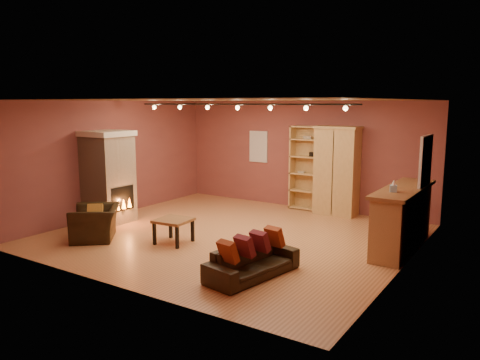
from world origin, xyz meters
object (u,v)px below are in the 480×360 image
Objects in this scene: bar_counter at (402,218)px; loveseat at (252,256)px; fireplace at (108,177)px; bookcase at (308,167)px; armoire at (337,171)px; coffee_table at (174,223)px; armchair at (95,217)px.

bar_counter reaches higher than loveseat.
bar_counter is (6.24, 1.59, -0.46)m from fireplace.
bookcase is 3.68m from bar_counter.
fireplace is at bearing -165.68° from bar_counter.
bookcase is at bearing 25.63° from loveseat.
armoire is at bearing 40.77° from fireplace.
coffee_table is at bearing -113.63° from armoire.
bar_counter is at bearing 14.32° from fireplace.
bookcase reaches higher than coffee_table.
bar_counter is at bearing -19.97° from loveseat.
loveseat is 3.78m from armchair.
coffee_table is at bearing 83.53° from loveseat.
bar_counter is 6.04m from armchair.
armchair is at bearing -53.03° from fireplace.
bar_counter is at bearing -43.32° from armoire.
armoire is at bearing -10.88° from bookcase.
armoire is 3.11× the size of coffee_table.
armoire reaches higher than coffee_table.
fireplace is at bearing -139.23° from armoire.
fireplace is 4.98m from bookcase.
coffee_table is (-3.87, -2.07, -0.19)m from bar_counter.
coffee_table is at bearing -151.83° from bar_counter.
loveseat is 2.35m from coffee_table.
loveseat is (0.48, -4.74, -0.76)m from armoire.
armoire is 0.88× the size of bar_counter.
coffee_table is (-2.25, 0.69, 0.07)m from loveseat.
bookcase is at bearing 48.60° from fireplace.
armoire is at bearing 66.37° from coffee_table.
armchair is at bearing -157.20° from coffee_table.
loveseat is (-1.62, -2.76, -0.26)m from bar_counter.
bar_counter is at bearing 28.17° from coffee_table.
fireplace reaches higher than bar_counter.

